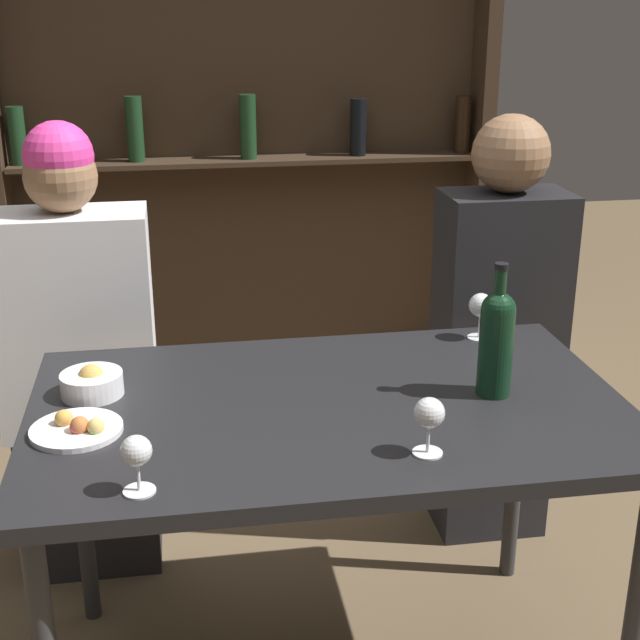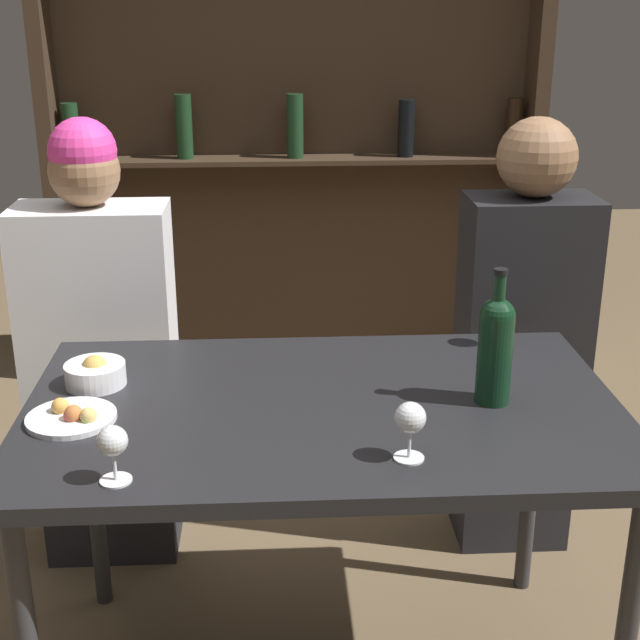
{
  "view_description": "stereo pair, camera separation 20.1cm",
  "coord_description": "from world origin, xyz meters",
  "px_view_note": "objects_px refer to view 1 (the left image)",
  "views": [
    {
      "loc": [
        -0.31,
        -1.75,
        1.6
      ],
      "look_at": [
        0.0,
        0.12,
        0.91
      ],
      "focal_mm": 50.0,
      "sensor_mm": 36.0,
      "label": 1
    },
    {
      "loc": [
        -0.11,
        -1.77,
        1.6
      ],
      "look_at": [
        0.0,
        0.12,
        0.91
      ],
      "focal_mm": 50.0,
      "sensor_mm": 36.0,
      "label": 2
    }
  ],
  "objects_px": {
    "wine_glass_0": "(137,454)",
    "seated_person_right": "(497,342)",
    "wine_bottle": "(496,338)",
    "food_plate_0": "(78,428)",
    "seated_person_left": "(80,369)",
    "snack_bowl": "(92,383)",
    "wine_glass_1": "(481,307)",
    "wine_glass_2": "(429,416)"
  },
  "relations": [
    {
      "from": "wine_glass_0",
      "to": "seated_person_right",
      "type": "xyz_separation_m",
      "value": [
        1.02,
        0.92,
        -0.21
      ]
    },
    {
      "from": "wine_bottle",
      "to": "seated_person_right",
      "type": "xyz_separation_m",
      "value": [
        0.24,
        0.62,
        -0.27
      ]
    },
    {
      "from": "food_plate_0",
      "to": "seated_person_left",
      "type": "height_order",
      "value": "seated_person_left"
    },
    {
      "from": "wine_bottle",
      "to": "wine_glass_0",
      "type": "bearing_deg",
      "value": -158.76
    },
    {
      "from": "food_plate_0",
      "to": "snack_bowl",
      "type": "relative_size",
      "value": 1.36
    },
    {
      "from": "wine_glass_1",
      "to": "wine_glass_2",
      "type": "xyz_separation_m",
      "value": [
        -0.3,
        -0.58,
        -0.0
      ]
    },
    {
      "from": "wine_glass_2",
      "to": "snack_bowl",
      "type": "bearing_deg",
      "value": 149.94
    },
    {
      "from": "wine_bottle",
      "to": "snack_bowl",
      "type": "relative_size",
      "value": 2.2
    },
    {
      "from": "wine_glass_0",
      "to": "wine_glass_2",
      "type": "distance_m",
      "value": 0.55
    },
    {
      "from": "seated_person_right",
      "to": "food_plate_0",
      "type": "bearing_deg",
      "value": -149.9
    },
    {
      "from": "seated_person_left",
      "to": "wine_bottle",
      "type": "bearing_deg",
      "value": -32.56
    },
    {
      "from": "wine_glass_0",
      "to": "seated_person_left",
      "type": "bearing_deg",
      "value": 102.04
    },
    {
      "from": "wine_glass_2",
      "to": "seated_person_right",
      "type": "height_order",
      "value": "seated_person_right"
    },
    {
      "from": "wine_glass_2",
      "to": "wine_bottle",
      "type": "bearing_deg",
      "value": 48.12
    },
    {
      "from": "food_plate_0",
      "to": "snack_bowl",
      "type": "height_order",
      "value": "snack_bowl"
    },
    {
      "from": "wine_glass_1",
      "to": "food_plate_0",
      "type": "height_order",
      "value": "wine_glass_1"
    },
    {
      "from": "wine_bottle",
      "to": "wine_glass_1",
      "type": "relative_size",
      "value": 2.48
    },
    {
      "from": "food_plate_0",
      "to": "wine_glass_0",
      "type": "bearing_deg",
      "value": -62.82
    },
    {
      "from": "wine_bottle",
      "to": "seated_person_left",
      "type": "relative_size",
      "value": 0.23
    },
    {
      "from": "wine_glass_2",
      "to": "seated_person_right",
      "type": "xyz_separation_m",
      "value": [
        0.47,
        0.86,
        -0.21
      ]
    },
    {
      "from": "food_plate_0",
      "to": "seated_person_right",
      "type": "height_order",
      "value": "seated_person_right"
    },
    {
      "from": "wine_glass_0",
      "to": "food_plate_0",
      "type": "bearing_deg",
      "value": 117.18
    },
    {
      "from": "wine_glass_2",
      "to": "seated_person_left",
      "type": "bearing_deg",
      "value": 130.84
    },
    {
      "from": "food_plate_0",
      "to": "seated_person_right",
      "type": "distance_m",
      "value": 1.33
    },
    {
      "from": "snack_bowl",
      "to": "seated_person_right",
      "type": "relative_size",
      "value": 0.11
    },
    {
      "from": "wine_glass_1",
      "to": "seated_person_left",
      "type": "distance_m",
      "value": 1.11
    },
    {
      "from": "wine_bottle",
      "to": "food_plate_0",
      "type": "xyz_separation_m",
      "value": [
        -0.9,
        -0.05,
        -0.12
      ]
    },
    {
      "from": "wine_glass_1",
      "to": "seated_person_right",
      "type": "distance_m",
      "value": 0.39
    },
    {
      "from": "snack_bowl",
      "to": "seated_person_left",
      "type": "distance_m",
      "value": 0.51
    },
    {
      "from": "wine_glass_1",
      "to": "snack_bowl",
      "type": "height_order",
      "value": "wine_glass_1"
    },
    {
      "from": "wine_glass_1",
      "to": "wine_glass_2",
      "type": "height_order",
      "value": "wine_glass_1"
    },
    {
      "from": "seated_person_left",
      "to": "food_plate_0",
      "type": "bearing_deg",
      "value": -84.35
    },
    {
      "from": "wine_bottle",
      "to": "seated_person_right",
      "type": "bearing_deg",
      "value": 68.41
    },
    {
      "from": "wine_glass_0",
      "to": "snack_bowl",
      "type": "bearing_deg",
      "value": 104.54
    },
    {
      "from": "wine_glass_2",
      "to": "seated_person_left",
      "type": "relative_size",
      "value": 0.09
    },
    {
      "from": "wine_glass_1",
      "to": "seated_person_left",
      "type": "relative_size",
      "value": 0.09
    },
    {
      "from": "seated_person_right",
      "to": "snack_bowl",
      "type": "bearing_deg",
      "value": -157.02
    },
    {
      "from": "wine_glass_2",
      "to": "food_plate_0",
      "type": "xyz_separation_m",
      "value": [
        -0.68,
        0.2,
        -0.07
      ]
    },
    {
      "from": "wine_bottle",
      "to": "snack_bowl",
      "type": "xyz_separation_m",
      "value": [
        -0.89,
        0.14,
        -0.1
      ]
    },
    {
      "from": "wine_bottle",
      "to": "wine_glass_2",
      "type": "bearing_deg",
      "value": -131.88
    },
    {
      "from": "seated_person_left",
      "to": "wine_glass_0",
      "type": "bearing_deg",
      "value": -77.96
    },
    {
      "from": "wine_glass_1",
      "to": "wine_glass_2",
      "type": "relative_size",
      "value": 1.03
    }
  ]
}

